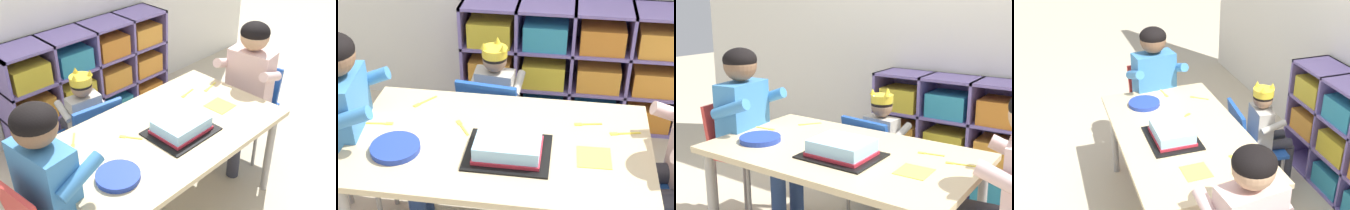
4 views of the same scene
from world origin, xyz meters
TOP-DOWN VIEW (x-y plane):
  - classroom_back_wall at (0.00, 1.37)m, footprint 5.04×0.10m
  - storage_cubby_shelf at (0.33, 1.15)m, footprint 1.44×0.31m
  - activity_table at (0.00, 0.00)m, footprint 1.34×0.77m
  - classroom_chair_blue at (-0.13, 0.54)m, footprint 0.39×0.39m
  - child_with_crown at (-0.12, 0.66)m, footprint 0.31×0.32m
  - classroom_chair_adult_side at (-0.77, 0.02)m, footprint 0.37×0.36m
  - adult_helper_seated at (-0.65, 0.03)m, footprint 0.45×0.43m
  - guest_at_table_side at (0.80, 0.03)m, footprint 0.45×0.43m
  - birthday_cake_on_tray at (0.05, -0.08)m, footprint 0.36×0.29m
  - paper_plate_stack at (-0.43, -0.13)m, footprint 0.21×0.21m
  - paper_napkin_square at (0.42, -0.06)m, footprint 0.15×0.15m
  - fork_beside_plate_stack at (-0.19, 0.08)m, footprint 0.08×0.11m
  - fork_at_table_front_edge at (0.38, 0.19)m, footprint 0.13×0.04m
  - fork_by_napkin at (0.55, 0.14)m, footprint 0.14×0.04m
  - fork_near_cake_tray at (-0.42, 0.26)m, footprint 0.10×0.12m
  - fork_near_child_seat at (-0.57, 0.06)m, footprint 0.14×0.03m

SIDE VIEW (x-z plane):
  - classroom_chair_blue at x=-0.13m, z-range 0.05..0.71m
  - storage_cubby_shelf at x=0.33m, z-range -0.01..0.82m
  - classroom_chair_adult_side at x=-0.77m, z-range 0.09..0.85m
  - child_with_crown at x=-0.12m, z-range 0.10..0.91m
  - activity_table at x=0.00m, z-range 0.25..0.88m
  - paper_napkin_square at x=0.42m, z-range 0.62..0.63m
  - fork_near_cake_tray at x=-0.42m, z-range 0.62..0.63m
  - fork_beside_plate_stack at x=-0.19m, z-range 0.62..0.63m
  - fork_by_napkin at x=0.55m, z-range 0.62..0.63m
  - fork_at_table_front_edge at x=0.38m, z-range 0.62..0.63m
  - fork_near_child_seat at x=-0.57m, z-range 0.62..0.63m
  - guest_at_table_side at x=0.80m, z-range 0.12..1.14m
  - paper_plate_stack at x=-0.43m, z-range 0.62..0.65m
  - birthday_cake_on_tray at x=0.05m, z-range 0.62..0.70m
  - adult_helper_seated at x=-0.65m, z-range 0.14..1.22m
  - classroom_back_wall at x=0.00m, z-range 0.00..2.69m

